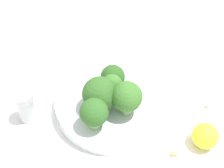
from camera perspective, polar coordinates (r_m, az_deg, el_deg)
The scene contains 11 objects.
ground_plane at distance 0.58m, azimuth -0.00°, elevation -4.45°, with size 3.00×3.00×0.00m, color white.
bowl at distance 0.57m, azimuth -0.00°, elevation -3.41°, with size 0.21×0.21×0.03m, color silver.
broccoli_floret_0 at distance 0.54m, azimuth -0.13°, elevation -0.34°, with size 0.04×0.04×0.05m.
broccoli_floret_1 at distance 0.55m, azimuth 0.13°, elevation 1.24°, with size 0.04×0.04×0.05m.
broccoli_floret_2 at distance 0.49m, azimuth -3.29°, elevation -5.34°, with size 0.05×0.05×0.06m.
broccoli_floret_3 at distance 0.52m, azimuth -2.26°, elevation -1.87°, with size 0.06×0.06×0.06m.
broccoli_floret_4 at distance 0.51m, azimuth 2.74°, elevation -2.45°, with size 0.05×0.05×0.06m.
pepper_shaker at distance 0.57m, azimuth -15.51°, elevation -3.95°, with size 0.03×0.03×0.06m.
lemon_wedge at distance 0.54m, azimuth 16.69°, elevation -9.08°, with size 0.04×0.04×0.04m, color yellow.
almond_crumb_0 at distance 0.53m, azimuth 11.26°, elevation -12.33°, with size 0.01×0.01×0.01m, color tan.
almond_crumb_2 at distance 0.61m, azimuth 16.86°, elevation -3.90°, with size 0.01×0.00×0.01m, color #AD7F4C.
Camera 1 is at (-0.36, 0.11, 0.45)m, focal length 50.00 mm.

